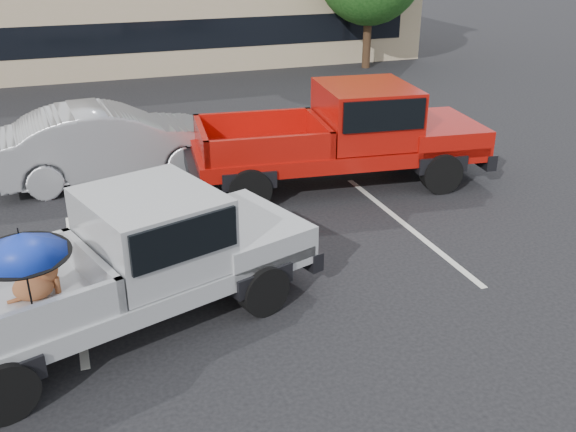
% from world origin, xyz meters
% --- Properties ---
extents(ground, '(90.00, 90.00, 0.00)m').
position_xyz_m(ground, '(0.00, 0.00, 0.00)').
color(ground, black).
rests_on(ground, ground).
extents(stripe_left, '(0.12, 5.00, 0.01)m').
position_xyz_m(stripe_left, '(-3.00, 2.00, 0.00)').
color(stripe_left, silver).
rests_on(stripe_left, ground).
extents(stripe_right, '(0.12, 5.00, 0.01)m').
position_xyz_m(stripe_right, '(3.00, 2.00, 0.00)').
color(stripe_right, silver).
rests_on(stripe_right, ground).
extents(silver_pickup, '(6.02, 3.64, 2.06)m').
position_xyz_m(silver_pickup, '(-2.11, 0.43, 1.05)').
color(silver_pickup, black).
rests_on(silver_pickup, ground).
extents(red_pickup, '(6.68, 2.97, 2.13)m').
position_xyz_m(red_pickup, '(3.08, 4.45, 1.17)').
color(red_pickup, black).
rests_on(red_pickup, ground).
extents(silver_sedan, '(5.11, 2.14, 1.64)m').
position_xyz_m(silver_sedan, '(-1.93, 6.50, 0.82)').
color(silver_sedan, '#A8ABB0').
rests_on(silver_sedan, ground).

